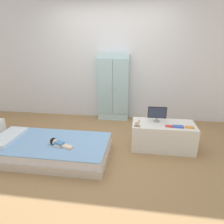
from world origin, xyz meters
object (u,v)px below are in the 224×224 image
at_px(rocking_horse_toy, 138,123).
at_px(wardrobe, 113,88).
at_px(tv_stand, 163,136).
at_px(doll, 57,143).
at_px(book_orange, 190,127).
at_px(tv_monitor, 157,113).
at_px(book_blue, 179,127).
at_px(book_red, 170,126).
at_px(bed, 51,149).

bearing_deg(rocking_horse_toy, wardrobe, 112.29).
height_order(wardrobe, tv_stand, wardrobe).
bearing_deg(doll, book_orange, 14.45).
bearing_deg(wardrobe, doll, -107.36).
bearing_deg(tv_monitor, book_blue, -31.57).
height_order(doll, wardrobe, wardrobe).
bearing_deg(book_blue, tv_stand, 152.03).
xyz_separation_m(tv_monitor, book_red, (0.18, -0.20, -0.14)).
xyz_separation_m(wardrobe, book_blue, (1.19, -1.33, -0.29)).
distance_m(bed, book_blue, 1.99).
bearing_deg(tv_stand, doll, -158.62).
distance_m(bed, rocking_horse_toy, 1.39).
relative_size(bed, rocking_horse_toy, 15.60).
xyz_separation_m(doll, book_blue, (1.76, 0.50, 0.15)).
bearing_deg(book_orange, rocking_horse_toy, -175.64).
distance_m(book_blue, book_orange, 0.17).
bearing_deg(book_blue, book_orange, 0.00).
bearing_deg(bed, book_blue, 12.03).
bearing_deg(book_red, wardrobe, 128.57).
distance_m(doll, tv_stand, 1.67).
bearing_deg(tv_monitor, book_orange, -22.02).
relative_size(bed, book_orange, 14.02).
bearing_deg(tv_monitor, book_red, -46.81).
distance_m(rocking_horse_toy, book_orange, 0.79).
height_order(tv_monitor, book_blue, tv_monitor).
height_order(bed, doll, doll).
relative_size(wardrobe, book_red, 11.91).
distance_m(wardrobe, book_red, 1.72).
bearing_deg(tv_stand, tv_monitor, 142.24).
bearing_deg(bed, doll, -28.95).
relative_size(tv_monitor, book_red, 2.46).
relative_size(bed, doll, 4.60).
bearing_deg(book_orange, tv_monitor, 157.98).
height_order(rocking_horse_toy, book_blue, rocking_horse_toy).
xyz_separation_m(tv_stand, book_blue, (0.21, -0.11, 0.22)).
bearing_deg(book_orange, bed, -168.90).
relative_size(bed, wardrobe, 1.20).
distance_m(doll, wardrobe, 1.96).
distance_m(bed, doll, 0.24).
height_order(book_red, book_orange, same).
relative_size(doll, tv_monitor, 1.27).
height_order(doll, rocking_horse_toy, rocking_horse_toy).
relative_size(tv_stand, book_orange, 7.94).
xyz_separation_m(tv_stand, book_red, (0.07, -0.11, 0.22)).
xyz_separation_m(tv_monitor, rocking_horse_toy, (-0.31, -0.26, -0.09)).
xyz_separation_m(doll, book_red, (1.63, 0.50, 0.15)).
xyz_separation_m(bed, doll, (0.16, -0.09, 0.16)).
xyz_separation_m(doll, tv_stand, (1.55, 0.61, -0.07)).
height_order(bed, tv_monitor, tv_monitor).
xyz_separation_m(bed, wardrobe, (0.73, 1.74, 0.61)).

